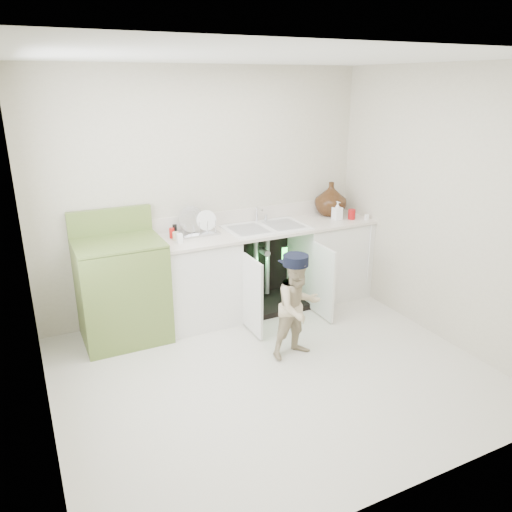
{
  "coord_description": "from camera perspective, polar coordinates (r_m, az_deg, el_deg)",
  "views": [
    {
      "loc": [
        -1.75,
        -3.24,
        2.35
      ],
      "look_at": [
        0.19,
        0.7,
        0.8
      ],
      "focal_mm": 35.0,
      "sensor_mm": 36.0,
      "label": 1
    }
  ],
  "objects": [
    {
      "name": "counter_run",
      "position": [
        5.36,
        1.47,
        -0.9
      ],
      "size": [
        2.44,
        1.02,
        1.28
      ],
      "color": "white",
      "rests_on": "ground"
    },
    {
      "name": "ground",
      "position": [
        4.37,
        1.92,
        -13.12
      ],
      "size": [
        3.5,
        3.5,
        0.0
      ],
      "primitive_type": "plane",
      "color": "beige",
      "rests_on": "ground"
    },
    {
      "name": "room_shell",
      "position": [
        3.84,
        2.13,
        2.8
      ],
      "size": [
        6.0,
        5.5,
        1.26
      ],
      "color": "beige",
      "rests_on": "ground"
    },
    {
      "name": "repair_worker",
      "position": [
        4.41,
        4.81,
        -5.7
      ],
      "size": [
        0.53,
        0.9,
        0.95
      ],
      "rotation": [
        0.0,
        0.0,
        0.09
      ],
      "color": "#C5B28D",
      "rests_on": "ground"
    },
    {
      "name": "avocado_stove",
      "position": [
        4.85,
        -15.07,
        -3.67
      ],
      "size": [
        0.78,
        0.65,
        1.21
      ],
      "color": "#587132",
      "rests_on": "ground"
    }
  ]
}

